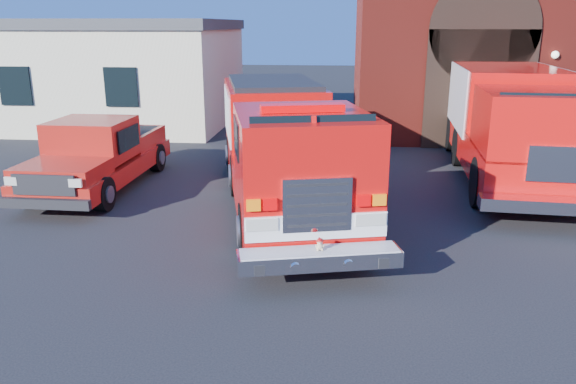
# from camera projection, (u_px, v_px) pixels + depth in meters

# --- Properties ---
(ground) EXTENTS (100.00, 100.00, 0.00)m
(ground) POSITION_uv_depth(u_px,v_px,m) (294.00, 236.00, 11.46)
(ground) COLOR black
(ground) RESTS_ON ground
(parking_stripe_mid) EXTENTS (0.12, 3.00, 0.01)m
(parking_stripe_mid) POSITION_uv_depth(u_px,v_px,m) (554.00, 190.00, 14.68)
(parking_stripe_mid) COLOR yellow
(parking_stripe_mid) RESTS_ON ground
(parking_stripe_far) EXTENTS (0.12, 3.00, 0.01)m
(parking_stripe_far) POSITION_uv_depth(u_px,v_px,m) (520.00, 163.00, 17.54)
(parking_stripe_far) COLOR yellow
(parking_stripe_far) RESTS_ON ground
(fire_station) EXTENTS (15.20, 10.20, 8.45)m
(fire_station) POSITION_uv_depth(u_px,v_px,m) (544.00, 22.00, 22.75)
(fire_station) COLOR maroon
(fire_station) RESTS_ON ground
(side_building) EXTENTS (10.20, 8.20, 4.35)m
(side_building) POSITION_uv_depth(u_px,v_px,m) (111.00, 72.00, 24.05)
(side_building) COLOR beige
(side_building) RESTS_ON ground
(fire_engine) EXTENTS (4.53, 9.36, 2.78)m
(fire_engine) POSITION_uv_depth(u_px,v_px,m) (283.00, 146.00, 13.04)
(fire_engine) COLOR black
(fire_engine) RESTS_ON ground
(pickup_truck) EXTENTS (2.10, 5.70, 1.86)m
(pickup_truck) POSITION_uv_depth(u_px,v_px,m) (99.00, 155.00, 14.61)
(pickup_truck) COLOR black
(pickup_truck) RESTS_ON ground
(secondary_truck) EXTENTS (3.49, 9.32, 2.96)m
(secondary_truck) POSITION_uv_depth(u_px,v_px,m) (512.00, 119.00, 15.60)
(secondary_truck) COLOR black
(secondary_truck) RESTS_ON ground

